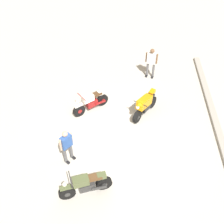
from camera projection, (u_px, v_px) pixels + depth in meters
ground_plane at (115, 137)px, 11.81m from camera, size 40.00×40.00×0.00m
curb_edge at (222, 142)px, 11.49m from camera, size 14.00×0.30×0.15m
motorcycle_orange_sportbike at (145, 104)px, 12.56m from camera, size 1.77×1.17×1.14m
motorcycle_cream_vintage at (91, 102)px, 12.86m from camera, size 1.41×1.57×1.07m
motorcycle_olive_vintage at (86, 185)px, 9.45m from camera, size 0.94×1.87×1.07m
person_in_white_shirt at (151, 61)px, 14.68m from camera, size 0.41×0.67×1.74m
person_in_blue_shirt at (67, 145)px, 10.31m from camera, size 0.55×0.51×1.60m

